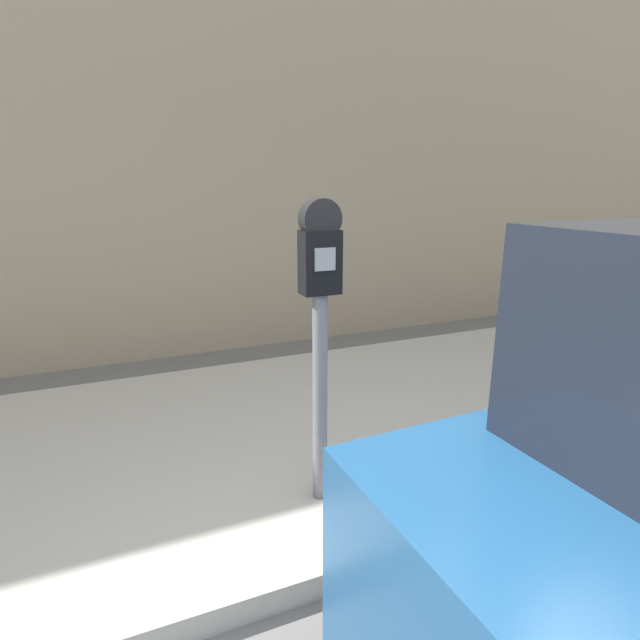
{
  "coord_description": "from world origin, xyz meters",
  "views": [
    {
      "loc": [
        -1.21,
        -0.88,
        1.81
      ],
      "look_at": [
        -0.28,
        1.34,
        1.14
      ],
      "focal_mm": 28.0,
      "sensor_mm": 36.0,
      "label": 1
    }
  ],
  "objects": [
    {
      "name": "sidewalk",
      "position": [
        0.0,
        2.2,
        0.07
      ],
      "size": [
        24.0,
        2.8,
        0.13
      ],
      "color": "#BCB7AD",
      "rests_on": "ground_plane"
    },
    {
      "name": "building_facade",
      "position": [
        0.0,
        4.55,
        3.37
      ],
      "size": [
        24.0,
        0.3,
        6.75
      ],
      "color": "tan",
      "rests_on": "ground_plane"
    },
    {
      "name": "parking_meter",
      "position": [
        -0.28,
        1.34,
        1.19
      ],
      "size": [
        0.19,
        0.12,
        1.61
      ],
      "color": "slate",
      "rests_on": "sidewalk"
    }
  ]
}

